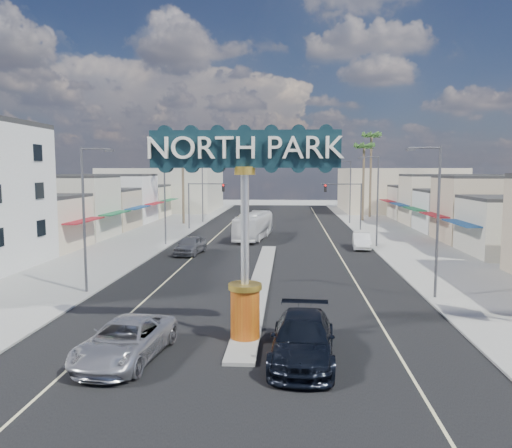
# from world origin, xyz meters

# --- Properties ---
(ground) EXTENTS (160.00, 160.00, 0.00)m
(ground) POSITION_xyz_m (0.00, 30.00, 0.00)
(ground) COLOR gray
(ground) RESTS_ON ground
(road) EXTENTS (20.00, 120.00, 0.01)m
(road) POSITION_xyz_m (0.00, 30.00, 0.01)
(road) COLOR black
(road) RESTS_ON ground
(median_island) EXTENTS (1.30, 30.00, 0.16)m
(median_island) POSITION_xyz_m (0.00, 14.00, 0.08)
(median_island) COLOR gray
(median_island) RESTS_ON ground
(sidewalk_left) EXTENTS (8.00, 120.00, 0.12)m
(sidewalk_left) POSITION_xyz_m (-14.00, 30.00, 0.06)
(sidewalk_left) COLOR gray
(sidewalk_left) RESTS_ON ground
(sidewalk_right) EXTENTS (8.00, 120.00, 0.12)m
(sidewalk_right) POSITION_xyz_m (14.00, 30.00, 0.06)
(sidewalk_right) COLOR gray
(sidewalk_right) RESTS_ON ground
(storefront_row_left) EXTENTS (12.00, 42.00, 6.00)m
(storefront_row_left) POSITION_xyz_m (-24.00, 43.00, 3.00)
(storefront_row_left) COLOR beige
(storefront_row_left) RESTS_ON ground
(storefront_row_right) EXTENTS (12.00, 42.00, 6.00)m
(storefront_row_right) POSITION_xyz_m (24.00, 43.00, 3.00)
(storefront_row_right) COLOR #B7B29E
(storefront_row_right) RESTS_ON ground
(backdrop_far_left) EXTENTS (20.00, 20.00, 8.00)m
(backdrop_far_left) POSITION_xyz_m (-22.00, 75.00, 4.00)
(backdrop_far_left) COLOR #B7B29E
(backdrop_far_left) RESTS_ON ground
(backdrop_far_right) EXTENTS (20.00, 20.00, 8.00)m
(backdrop_far_right) POSITION_xyz_m (22.00, 75.00, 4.00)
(backdrop_far_right) COLOR beige
(backdrop_far_right) RESTS_ON ground
(gateway_sign) EXTENTS (8.20, 1.50, 9.15)m
(gateway_sign) POSITION_xyz_m (0.00, 1.98, 5.93)
(gateway_sign) COLOR #B22A0D
(gateway_sign) RESTS_ON median_island
(traffic_signal_left) EXTENTS (5.09, 0.45, 6.00)m
(traffic_signal_left) POSITION_xyz_m (-9.18, 43.99, 4.27)
(traffic_signal_left) COLOR #47474C
(traffic_signal_left) RESTS_ON ground
(traffic_signal_right) EXTENTS (5.09, 0.45, 6.00)m
(traffic_signal_right) POSITION_xyz_m (9.18, 43.99, 4.27)
(traffic_signal_right) COLOR #47474C
(traffic_signal_right) RESTS_ON ground
(streetlight_l_near) EXTENTS (2.03, 0.22, 9.00)m
(streetlight_l_near) POSITION_xyz_m (-10.43, 10.00, 5.07)
(streetlight_l_near) COLOR #47474C
(streetlight_l_near) RESTS_ON ground
(streetlight_l_mid) EXTENTS (2.03, 0.22, 9.00)m
(streetlight_l_mid) POSITION_xyz_m (-10.43, 30.00, 5.07)
(streetlight_l_mid) COLOR #47474C
(streetlight_l_mid) RESTS_ON ground
(streetlight_l_far) EXTENTS (2.03, 0.22, 9.00)m
(streetlight_l_far) POSITION_xyz_m (-10.43, 52.00, 5.07)
(streetlight_l_far) COLOR #47474C
(streetlight_l_far) RESTS_ON ground
(streetlight_r_near) EXTENTS (2.03, 0.22, 9.00)m
(streetlight_r_near) POSITION_xyz_m (10.43, 10.00, 5.07)
(streetlight_r_near) COLOR #47474C
(streetlight_r_near) RESTS_ON ground
(streetlight_r_mid) EXTENTS (2.03, 0.22, 9.00)m
(streetlight_r_mid) POSITION_xyz_m (10.43, 30.00, 5.07)
(streetlight_r_mid) COLOR #47474C
(streetlight_r_mid) RESTS_ON ground
(streetlight_r_far) EXTENTS (2.03, 0.22, 9.00)m
(streetlight_r_far) POSITION_xyz_m (10.43, 52.00, 5.07)
(streetlight_r_far) COLOR #47474C
(streetlight_r_far) RESTS_ON ground
(palm_left_far) EXTENTS (2.60, 2.60, 13.10)m
(palm_left_far) POSITION_xyz_m (-13.00, 50.00, 11.50)
(palm_left_far) COLOR brown
(palm_left_far) RESTS_ON ground
(palm_right_mid) EXTENTS (2.60, 2.60, 12.10)m
(palm_right_mid) POSITION_xyz_m (13.00, 56.00, 10.60)
(palm_right_mid) COLOR brown
(palm_right_mid) RESTS_ON ground
(palm_right_far) EXTENTS (2.60, 2.60, 14.10)m
(palm_right_far) POSITION_xyz_m (15.00, 62.00, 12.39)
(palm_right_far) COLOR brown
(palm_right_far) RESTS_ON ground
(suv_left) EXTENTS (3.32, 6.07, 1.61)m
(suv_left) POSITION_xyz_m (-4.61, -0.58, 0.81)
(suv_left) COLOR #BCBCC1
(suv_left) RESTS_ON ground
(suv_right) EXTENTS (2.86, 6.29, 1.79)m
(suv_right) POSITION_xyz_m (2.50, -0.16, 0.89)
(suv_right) COLOR black
(suv_right) RESTS_ON ground
(car_parked_left) EXTENTS (2.61, 5.16, 1.69)m
(car_parked_left) POSITION_xyz_m (-7.00, 24.80, 0.84)
(car_parked_left) COLOR slate
(car_parked_left) RESTS_ON ground
(car_parked_right) EXTENTS (2.00, 4.74, 1.52)m
(car_parked_right) POSITION_xyz_m (9.00, 29.11, 0.76)
(car_parked_right) COLOR silver
(car_parked_right) RESTS_ON ground
(city_bus) EXTENTS (3.85, 10.77, 2.94)m
(city_bus) POSITION_xyz_m (-2.00, 35.46, 1.47)
(city_bus) COLOR white
(city_bus) RESTS_ON ground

